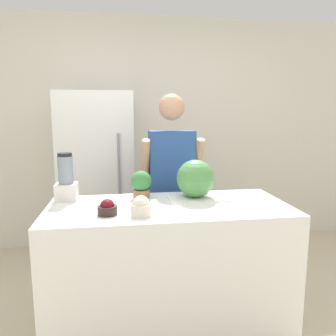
{
  "coord_description": "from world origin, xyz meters",
  "views": [
    {
      "loc": [
        -0.32,
        -1.76,
        1.54
      ],
      "look_at": [
        0.0,
        0.4,
        1.17
      ],
      "focal_mm": 35.0,
      "sensor_mm": 36.0,
      "label": 1
    }
  ],
  "objects_px": {
    "watermelon": "(195,178)",
    "blender": "(66,181)",
    "person": "(171,190)",
    "bowl_cherries": "(107,208)",
    "refrigerator": "(98,177)",
    "bowl_cream": "(141,207)",
    "potted_plant": "(141,184)"
  },
  "relations": [
    {
      "from": "bowl_cream",
      "to": "bowl_cherries",
      "type": "bearing_deg",
      "value": 166.17
    },
    {
      "from": "watermelon",
      "to": "blender",
      "type": "xyz_separation_m",
      "value": [
        -0.92,
        0.1,
        -0.01
      ]
    },
    {
      "from": "bowl_cherries",
      "to": "blender",
      "type": "bearing_deg",
      "value": 127.21
    },
    {
      "from": "bowl_cherries",
      "to": "bowl_cream",
      "type": "height_order",
      "value": "bowl_cream"
    },
    {
      "from": "refrigerator",
      "to": "bowl_cream",
      "type": "bearing_deg",
      "value": -76.87
    },
    {
      "from": "bowl_cream",
      "to": "potted_plant",
      "type": "xyz_separation_m",
      "value": [
        0.03,
        0.43,
        0.05
      ]
    },
    {
      "from": "potted_plant",
      "to": "bowl_cream",
      "type": "bearing_deg",
      "value": -94.03
    },
    {
      "from": "bowl_cream",
      "to": "refrigerator",
      "type": "bearing_deg",
      "value": 103.13
    },
    {
      "from": "bowl_cherries",
      "to": "potted_plant",
      "type": "relative_size",
      "value": 0.6
    },
    {
      "from": "bowl_cherries",
      "to": "blender",
      "type": "relative_size",
      "value": 0.35
    },
    {
      "from": "person",
      "to": "bowl_cherries",
      "type": "relative_size",
      "value": 14.01
    },
    {
      "from": "watermelon",
      "to": "bowl_cream",
      "type": "xyz_separation_m",
      "value": [
        -0.42,
        -0.34,
        -0.1
      ]
    },
    {
      "from": "watermelon",
      "to": "potted_plant",
      "type": "xyz_separation_m",
      "value": [
        -0.39,
        0.09,
        -0.05
      ]
    },
    {
      "from": "person",
      "to": "bowl_cherries",
      "type": "xyz_separation_m",
      "value": [
        -0.52,
        -0.77,
        0.08
      ]
    },
    {
      "from": "refrigerator",
      "to": "person",
      "type": "height_order",
      "value": "refrigerator"
    },
    {
      "from": "bowl_cream",
      "to": "watermelon",
      "type": "bearing_deg",
      "value": 39.5
    },
    {
      "from": "refrigerator",
      "to": "bowl_cream",
      "type": "height_order",
      "value": "refrigerator"
    },
    {
      "from": "refrigerator",
      "to": "blender",
      "type": "relative_size",
      "value": 5.11
    },
    {
      "from": "watermelon",
      "to": "potted_plant",
      "type": "relative_size",
      "value": 1.36
    },
    {
      "from": "potted_plant",
      "to": "blender",
      "type": "bearing_deg",
      "value": 178.77
    },
    {
      "from": "refrigerator",
      "to": "person",
      "type": "bearing_deg",
      "value": -45.92
    },
    {
      "from": "refrigerator",
      "to": "person",
      "type": "distance_m",
      "value": 0.96
    },
    {
      "from": "watermelon",
      "to": "bowl_cream",
      "type": "distance_m",
      "value": 0.55
    },
    {
      "from": "watermelon",
      "to": "potted_plant",
      "type": "height_order",
      "value": "watermelon"
    },
    {
      "from": "refrigerator",
      "to": "blender",
      "type": "height_order",
      "value": "refrigerator"
    },
    {
      "from": "person",
      "to": "bowl_cream",
      "type": "relative_size",
      "value": 13.33
    },
    {
      "from": "refrigerator",
      "to": "blender",
      "type": "bearing_deg",
      "value": -98.2
    },
    {
      "from": "refrigerator",
      "to": "watermelon",
      "type": "relative_size",
      "value": 6.37
    },
    {
      "from": "bowl_cream",
      "to": "blender",
      "type": "relative_size",
      "value": 0.37
    },
    {
      "from": "person",
      "to": "bowl_cherries",
      "type": "distance_m",
      "value": 0.93
    },
    {
      "from": "refrigerator",
      "to": "bowl_cream",
      "type": "relative_size",
      "value": 13.7
    },
    {
      "from": "watermelon",
      "to": "potted_plant",
      "type": "distance_m",
      "value": 0.4
    }
  ]
}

